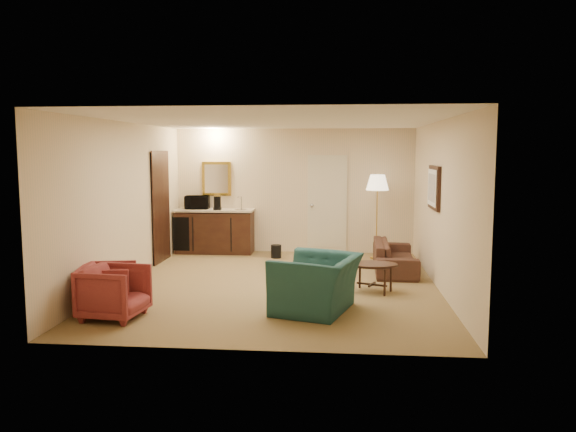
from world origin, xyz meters
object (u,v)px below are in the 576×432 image
at_px(sofa, 395,251).
at_px(coffee_maker, 217,203).
at_px(waste_bin, 276,251).
at_px(microwave, 197,201).
at_px(floor_lamp, 377,217).
at_px(rose_chair_far, 108,284).
at_px(teal_armchair, 317,274).
at_px(wetbar_cabinet, 215,231).
at_px(rose_chair_near, 114,290).
at_px(coffee_table, 372,278).

relative_size(sofa, coffee_maker, 6.57).
relative_size(waste_bin, microwave, 0.53).
bearing_deg(floor_lamp, rose_chair_far, -133.91).
relative_size(teal_armchair, microwave, 2.31).
xyz_separation_m(sofa, rose_chair_far, (-4.10, -2.83, -0.01)).
relative_size(wetbar_cabinet, waste_bin, 6.26).
bearing_deg(rose_chair_near, microwave, 7.90).
bearing_deg(microwave, waste_bin, -22.83).
bearing_deg(microwave, rose_chair_near, -94.42).
bearing_deg(teal_armchair, coffee_table, 160.96).
relative_size(sofa, teal_armchair, 1.58).
relative_size(floor_lamp, microwave, 3.38).
xyz_separation_m(rose_chair_far, coffee_maker, (0.58, 4.23, 0.71)).
distance_m(sofa, teal_armchair, 2.96).
distance_m(floor_lamp, coffee_maker, 3.28).
xyz_separation_m(sofa, floor_lamp, (-0.25, 1.17, 0.48)).
xyz_separation_m(wetbar_cabinet, waste_bin, (1.35, -0.46, -0.33)).
distance_m(coffee_table, coffee_maker, 4.31).
xyz_separation_m(wetbar_cabinet, teal_armchair, (2.31, -4.15, 0.04)).
bearing_deg(floor_lamp, rose_chair_near, -129.29).
bearing_deg(sofa, rose_chair_near, 131.56).
height_order(teal_armchair, microwave, microwave).
xyz_separation_m(wetbar_cabinet, rose_chair_near, (-0.25, -4.72, -0.09)).
bearing_deg(waste_bin, teal_armchair, -75.37).
bearing_deg(teal_armchair, microwave, -130.53).
xyz_separation_m(microwave, coffee_maker, (0.47, -0.16, -0.03)).
xyz_separation_m(teal_armchair, rose_chair_near, (-2.56, -0.57, -0.13)).
distance_m(wetbar_cabinet, coffee_maker, 0.61).
height_order(sofa, rose_chair_near, rose_chair_near).
bearing_deg(teal_armchair, coffee_maker, -134.36).
bearing_deg(microwave, rose_chair_far, -97.54).
relative_size(teal_armchair, floor_lamp, 0.68).
bearing_deg(teal_armchair, rose_chair_far, -69.70).
xyz_separation_m(floor_lamp, microwave, (-3.73, 0.38, 0.25)).
distance_m(rose_chair_near, waste_bin, 4.56).
distance_m(wetbar_cabinet, rose_chair_far, 4.35).
bearing_deg(coffee_maker, teal_armchair, -43.43).
relative_size(teal_armchair, rose_chair_far, 1.66).
relative_size(rose_chair_far, coffee_table, 0.90).
xyz_separation_m(rose_chair_far, microwave, (0.12, 4.38, 0.74)).
height_order(sofa, microwave, microwave).
relative_size(rose_chair_far, coffee_maker, 2.50).
xyz_separation_m(rose_chair_near, waste_bin, (1.60, 4.26, -0.24)).
distance_m(sofa, waste_bin, 2.49).
relative_size(wetbar_cabinet, rose_chair_far, 2.37).
xyz_separation_m(wetbar_cabinet, floor_lamp, (3.35, -0.32, 0.38)).
height_order(wetbar_cabinet, microwave, microwave).
relative_size(rose_chair_near, floor_lamp, 0.44).
relative_size(wetbar_cabinet, rose_chair_near, 2.20).
distance_m(sofa, coffee_maker, 3.85).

